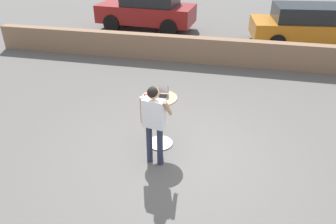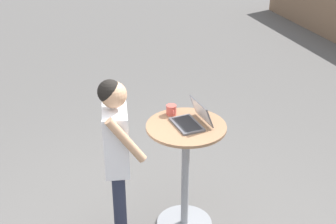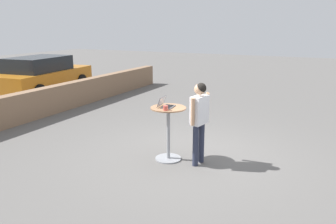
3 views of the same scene
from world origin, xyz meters
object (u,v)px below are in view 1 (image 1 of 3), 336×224
object	(u,v)px
standing_person	(154,117)
laptop	(160,94)
cafe_table	(160,117)
parked_car_further_down	(310,25)
parked_car_near_street	(147,9)
coffee_mug	(147,95)

from	to	relation	value
standing_person	laptop	bearing A→B (deg)	94.96
cafe_table	parked_car_further_down	distance (m)	8.47
standing_person	parked_car_near_street	distance (m)	9.28
laptop	parked_car_near_street	distance (m)	8.62
cafe_table	coffee_mug	distance (m)	0.53
cafe_table	laptop	size ratio (longest dim) A/B	3.11
coffee_mug	parked_car_further_down	distance (m)	8.64
parked_car_further_down	laptop	bearing A→B (deg)	-117.39
cafe_table	coffee_mug	bearing A→B (deg)	-165.83
laptop	parked_car_further_down	distance (m)	8.43
parked_car_further_down	cafe_table	bearing A→B (deg)	-117.19
cafe_table	parked_car_near_street	xyz separation A→B (m)	(-2.56, 8.28, 0.22)
parked_car_near_street	parked_car_further_down	distance (m)	6.47
cafe_table	parked_car_near_street	distance (m)	8.67
coffee_mug	parked_car_near_street	bearing A→B (deg)	105.56
standing_person	parked_car_further_down	distance (m)	9.00
cafe_table	coffee_mug	size ratio (longest dim) A/B	8.69
parked_car_near_street	laptop	bearing A→B (deg)	-72.78
standing_person	cafe_table	bearing A→B (deg)	94.92
cafe_table	parked_car_further_down	xyz separation A→B (m)	(3.87, 7.53, 0.09)
parked_car_near_street	parked_car_further_down	size ratio (longest dim) A/B	0.93
parked_car_near_street	standing_person	bearing A→B (deg)	-73.66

